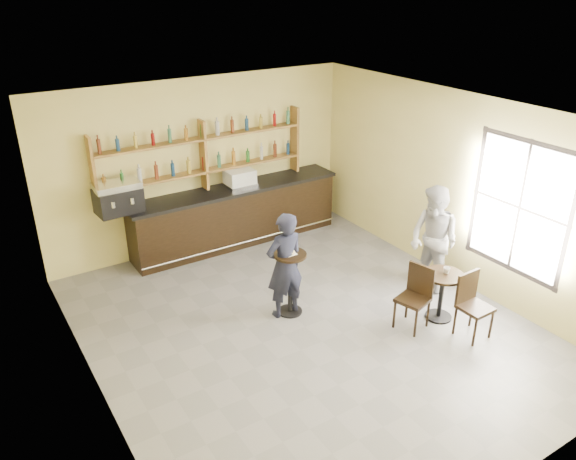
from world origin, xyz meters
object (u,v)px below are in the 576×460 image
chair_west (413,299)px  patron_second (434,240)px  bar_counter (236,215)px  chair_south (475,307)px  man_main (285,265)px  cafe_table (441,296)px  espresso_machine (118,197)px  pedestal_table (290,284)px  pastry_case (240,178)px

chair_west → patron_second: 1.32m
bar_counter → chair_south: (1.44, -4.65, -0.08)m
bar_counter → man_main: man_main is taller
chair_west → chair_south: bearing=27.1°
cafe_table → man_main: bearing=144.8°
espresso_machine → chair_south: size_ratio=0.76×
bar_counter → man_main: (-0.56, -2.67, 0.28)m
bar_counter → pedestal_table: bar_counter is taller
pastry_case → chair_south: size_ratio=0.56×
espresso_machine → man_main: (1.64, -2.67, -0.56)m
pastry_case → chair_west: (0.72, -4.00, -0.82)m
man_main → cafe_table: bearing=145.3°
bar_counter → chair_south: bar_counter is taller
bar_counter → chair_west: (0.84, -4.00, -0.08)m
pedestal_table → chair_south: size_ratio=1.05×
pastry_case → chair_south: bearing=-80.0°
pastry_case → chair_south: (1.32, -4.65, -0.82)m
pedestal_table → chair_south: pedestal_table is taller
bar_counter → pastry_case: (0.11, 0.00, 0.74)m
man_main → chair_west: 1.96m
cafe_table → patron_second: (0.51, 0.72, 0.52)m
cafe_table → espresso_machine: bearing=131.6°
chair_west → chair_south: chair_south is taller
espresso_machine → chair_west: (3.04, -4.00, -0.92)m
man_main → patron_second: patron_second is taller
bar_counter → espresso_machine: espresso_machine is taller
bar_counter → patron_second: bearing=-60.3°
man_main → cafe_table: size_ratio=2.22×
patron_second → chair_west: bearing=-57.8°
cafe_table → chair_south: size_ratio=0.78×
man_main → cafe_table: 2.43m
pedestal_table → man_main: size_ratio=0.60×
pastry_case → man_main: man_main is taller
chair_south → cafe_table: bearing=93.7°
espresso_machine → pastry_case: espresso_machine is taller
espresso_machine → chair_south: espresso_machine is taller
man_main → chair_south: 2.83m
espresso_machine → man_main: size_ratio=0.44×
man_main → chair_west: (1.40, -1.32, -0.36)m
espresso_machine → chair_south: 5.97m
pedestal_table → bar_counter: bearing=80.0°
cafe_table → chair_west: 0.56m
bar_counter → chair_west: bar_counter is taller
man_main → chair_south: bearing=135.9°
bar_counter → man_main: 2.75m
pedestal_table → pastry_case: bearing=77.6°
cafe_table → patron_second: 1.03m
espresso_machine → cafe_table: bearing=-52.7°
bar_counter → pedestal_table: size_ratio=4.10×
pastry_case → pedestal_table: (-0.59, -2.68, -0.79)m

